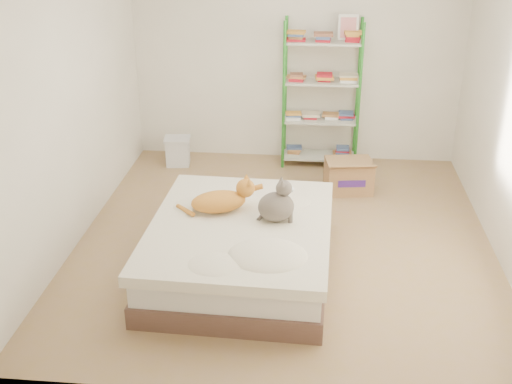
# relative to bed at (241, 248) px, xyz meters

# --- Properties ---
(room) EXTENTS (3.81, 4.21, 2.61)m
(room) POSITION_rel_bed_xyz_m (0.34, 0.63, 1.06)
(room) COLOR olive
(room) RESTS_ON ground
(bed) EXTENTS (1.53, 1.89, 0.47)m
(bed) POSITION_rel_bed_xyz_m (0.00, 0.00, 0.00)
(bed) COLOR brown
(bed) RESTS_ON ground
(orange_cat) EXTENTS (0.63, 0.47, 0.23)m
(orange_cat) POSITION_rel_bed_xyz_m (-0.21, 0.21, 0.35)
(orange_cat) COLOR #C67F32
(orange_cat) RESTS_ON bed
(grey_cat) EXTENTS (0.36, 0.31, 0.37)m
(grey_cat) POSITION_rel_bed_xyz_m (0.29, 0.08, 0.42)
(grey_cat) COLOR #685A51
(grey_cat) RESTS_ON bed
(shelf_unit) EXTENTS (0.88, 0.36, 1.74)m
(shelf_unit) POSITION_rel_bed_xyz_m (0.64, 2.51, 0.61)
(shelf_unit) COLOR green
(shelf_unit) RESTS_ON ground
(cardboard_box) EXTENTS (0.54, 0.53, 0.39)m
(cardboard_box) POSITION_rel_bed_xyz_m (0.96, 1.77, -0.06)
(cardboard_box) COLOR tan
(cardboard_box) RESTS_ON ground
(white_bin) EXTENTS (0.32, 0.29, 0.34)m
(white_bin) POSITION_rel_bed_xyz_m (-1.02, 2.32, -0.06)
(white_bin) COLOR silver
(white_bin) RESTS_ON ground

